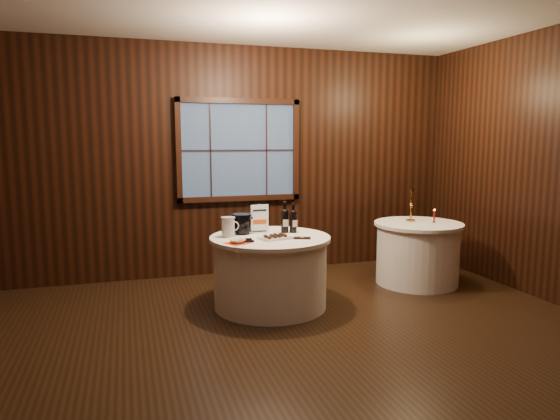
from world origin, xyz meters
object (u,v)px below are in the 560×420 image
object	(u,v)px
sign_stand	(259,223)
port_bottle_left	(285,219)
cracker_bowl	(237,241)
red_candle	(434,217)
grape_bunch	(248,240)
chocolate_box	(302,238)
glass_pitcher	(228,227)
chocolate_plate	(275,237)
brass_candlestick	(411,209)
port_bottle_right	(293,220)
main_table	(270,271)
side_table	(417,253)
ice_bucket	(242,223)

from	to	relation	value
sign_stand	port_bottle_left	xyz separation A→B (m)	(0.27, -0.07, 0.04)
cracker_bowl	red_candle	bearing A→B (deg)	10.65
cracker_bowl	red_candle	world-z (taller)	red_candle
grape_bunch	chocolate_box	bearing A→B (deg)	0.08
glass_pitcher	red_candle	world-z (taller)	glass_pitcher
chocolate_plate	brass_candlestick	bearing A→B (deg)	15.96
port_bottle_left	port_bottle_right	size ratio (longest dim) A/B	1.04
port_bottle_right	main_table	bearing A→B (deg)	-168.34
main_table	cracker_bowl	xyz separation A→B (m)	(-0.41, -0.25, 0.40)
sign_stand	port_bottle_left	world-z (taller)	port_bottle_left
port_bottle_left	cracker_bowl	size ratio (longest dim) A/B	2.28
main_table	brass_candlestick	size ratio (longest dim) A/B	3.03
side_table	port_bottle_right	world-z (taller)	port_bottle_right
ice_bucket	grape_bunch	xyz separation A→B (m)	(-0.04, -0.44, -0.10)
main_table	side_table	distance (m)	2.02
chocolate_plate	cracker_bowl	xyz separation A→B (m)	(-0.42, -0.10, 0.00)
port_bottle_left	ice_bucket	xyz separation A→B (m)	(-0.47, 0.06, -0.03)
ice_bucket	cracker_bowl	distance (m)	0.51
main_table	glass_pitcher	world-z (taller)	glass_pitcher
port_bottle_right	chocolate_plate	xyz separation A→B (m)	(-0.29, -0.28, -0.13)
side_table	red_candle	world-z (taller)	red_candle
side_table	glass_pitcher	bearing A→B (deg)	-175.29
brass_candlestick	red_candle	xyz separation A→B (m)	(0.22, -0.17, -0.08)
port_bottle_left	glass_pitcher	world-z (taller)	port_bottle_left
port_bottle_right	ice_bucket	size ratio (longest dim) A/B	1.52
main_table	grape_bunch	bearing A→B (deg)	-142.74
brass_candlestick	main_table	bearing A→B (deg)	-168.29
grape_bunch	brass_candlestick	xyz separation A→B (m)	(2.24, 0.63, 0.13)
sign_stand	glass_pitcher	distance (m)	0.39
chocolate_box	grape_bunch	size ratio (longest dim) A/B	0.96
chocolate_plate	glass_pitcher	distance (m)	0.52
ice_bucket	chocolate_plate	size ratio (longest dim) A/B	0.60
chocolate_plate	chocolate_box	bearing A→B (deg)	-14.91
cracker_bowl	brass_candlestick	world-z (taller)	brass_candlestick
side_table	brass_candlestick	distance (m)	0.55
cracker_bowl	sign_stand	bearing A→B (deg)	53.61
main_table	port_bottle_left	distance (m)	0.60
sign_stand	grape_bunch	xyz separation A→B (m)	(-0.24, -0.45, -0.09)
sign_stand	glass_pitcher	world-z (taller)	sign_stand
chocolate_plate	chocolate_box	xyz separation A→B (m)	(0.27, -0.07, -0.01)
sign_stand	chocolate_box	bearing A→B (deg)	-56.86
port_bottle_right	grape_bunch	bearing A→B (deg)	-160.79
side_table	glass_pitcher	size ratio (longest dim) A/B	5.10
main_table	chocolate_box	size ratio (longest dim) A/B	7.45
side_table	red_candle	size ratio (longest dim) A/B	6.29
port_bottle_left	port_bottle_right	world-z (taller)	port_bottle_left
port_bottle_right	cracker_bowl	size ratio (longest dim) A/B	2.19
port_bottle_left	chocolate_box	size ratio (longest dim) A/B	2.02
ice_bucket	chocolate_box	size ratio (longest dim) A/B	1.27
grape_bunch	red_candle	distance (m)	2.51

